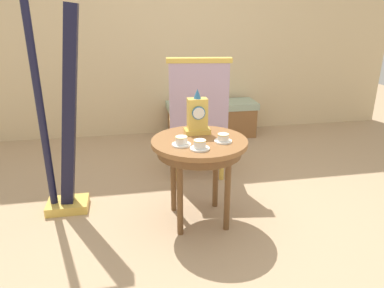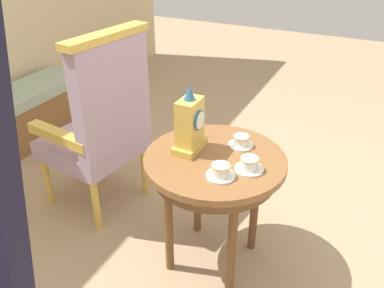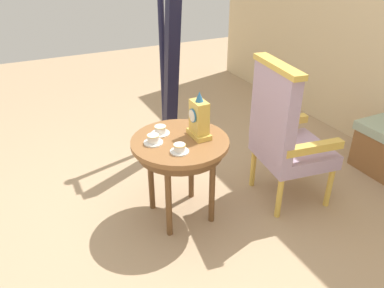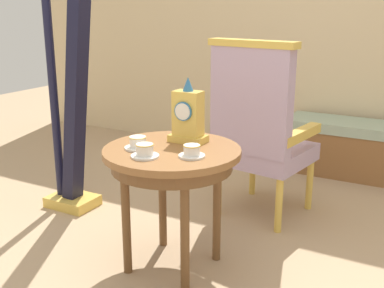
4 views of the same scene
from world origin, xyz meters
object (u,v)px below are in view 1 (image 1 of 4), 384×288
(teacup_center, at_px, (223,138))
(side_table, at_px, (199,150))
(teacup_left, at_px, (181,141))
(teacup_right, at_px, (200,145))
(harp, at_px, (62,124))
(mantel_clock, at_px, (197,116))
(armchair, at_px, (198,116))
(window_bench, at_px, (212,119))

(teacup_center, bearing_deg, side_table, 154.38)
(teacup_left, relative_size, teacup_center, 1.06)
(teacup_right, height_order, harp, harp)
(teacup_left, relative_size, harp, 0.07)
(side_table, bearing_deg, mantel_clock, 84.94)
(side_table, height_order, harp, harp)
(side_table, relative_size, armchair, 0.60)
(teacup_center, bearing_deg, armchair, 90.16)
(side_table, distance_m, window_bench, 2.03)
(armchair, bearing_deg, window_bench, 70.11)
(teacup_center, bearing_deg, window_bench, 78.52)
(side_table, bearing_deg, armchair, 79.19)
(teacup_left, distance_m, armchair, 0.93)
(mantel_clock, bearing_deg, armchair, 77.98)
(teacup_center, distance_m, armchair, 0.87)
(side_table, bearing_deg, harp, 160.87)
(side_table, height_order, window_bench, side_table)
(teacup_right, height_order, armchair, armchair)
(teacup_right, relative_size, harp, 0.07)
(teacup_left, distance_m, teacup_right, 0.14)
(mantel_clock, xyz_separation_m, harp, (-0.99, 0.20, -0.07))
(harp, bearing_deg, teacup_center, -20.05)
(teacup_left, distance_m, harp, 0.94)
(side_table, height_order, teacup_left, teacup_left)
(teacup_left, height_order, mantel_clock, mantel_clock)
(armchair, xyz_separation_m, window_bench, (0.41, 1.13, -0.37))
(window_bench, bearing_deg, teacup_right, -105.78)
(side_table, xyz_separation_m, mantel_clock, (0.01, 0.14, 0.21))
(side_table, relative_size, window_bench, 0.61)
(armchair, bearing_deg, harp, -158.08)
(side_table, xyz_separation_m, teacup_center, (0.15, -0.07, 0.11))
(armchair, bearing_deg, teacup_left, -108.45)
(side_table, distance_m, teacup_right, 0.22)
(side_table, relative_size, teacup_center, 5.50)
(armchair, bearing_deg, side_table, -100.81)
(teacup_left, height_order, teacup_right, teacup_right)
(side_table, distance_m, harp, 1.05)
(mantel_clock, bearing_deg, teacup_right, -98.39)
(teacup_left, bearing_deg, harp, 152.94)
(teacup_right, relative_size, mantel_clock, 0.40)
(side_table, bearing_deg, window_bench, 73.77)
(harp, xyz_separation_m, window_bench, (1.54, 1.58, -0.50))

